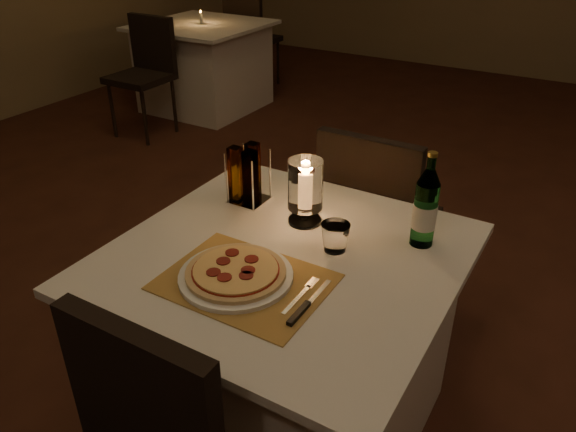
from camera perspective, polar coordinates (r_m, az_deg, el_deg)
The scene contains 16 objects.
floor at distance 2.28m, azimuth 8.33°, elevation -18.27°, with size 8.00×10.00×0.02m, color #462116.
main_table at distance 1.91m, azimuth -0.31°, elevation -13.08°, with size 1.00×1.00×0.74m.
chair_far at distance 2.33m, azimuth 8.71°, elevation 0.56°, with size 0.42×0.42×0.90m.
placemat at distance 1.57m, azimuth -4.39°, elevation -6.69°, with size 0.45×0.34×0.00m, color #AD803C.
plate at distance 1.58m, azimuth -5.31°, elevation -6.09°, with size 0.32×0.32×0.01m, color white.
pizza at distance 1.57m, azimuth -5.34°, elevation -5.60°, with size 0.28×0.28×0.02m.
fork at distance 1.52m, azimuth 1.53°, elevation -7.81°, with size 0.02×0.18×0.00m.
knife at distance 1.46m, azimuth 1.56°, elevation -9.38°, with size 0.02×0.22×0.01m.
tumbler at distance 1.68m, azimuth 4.82°, elevation -2.15°, with size 0.09×0.09×0.09m, color white, non-canonical shape.
water_bottle at distance 1.72m, azimuth 13.78°, elevation 0.74°, with size 0.07×0.07×0.30m.
hurricane_candle at distance 1.79m, azimuth 1.78°, elevation 2.97°, with size 0.11×0.11×0.22m.
cruet_caddy at distance 1.93m, azimuth -4.21°, elevation 4.01°, with size 0.12×0.12×0.21m.
neighbor_table_left at distance 5.21m, azimuth -8.47°, elevation 14.81°, with size 1.00×1.00×0.74m.
neighbor_chair_la at distance 4.65m, azimuth -14.22°, elevation 14.73°, with size 0.42×0.42×0.90m.
neighbor_chair_lb at distance 5.73m, azimuth -3.98°, elevation 18.17°, with size 0.42×0.42×0.90m.
neighbor_candle_left at distance 5.13m, azimuth -8.82°, elevation 19.29°, with size 0.03×0.03×0.11m.
Camera 1 is at (0.50, -1.46, 1.66)m, focal length 35.00 mm.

